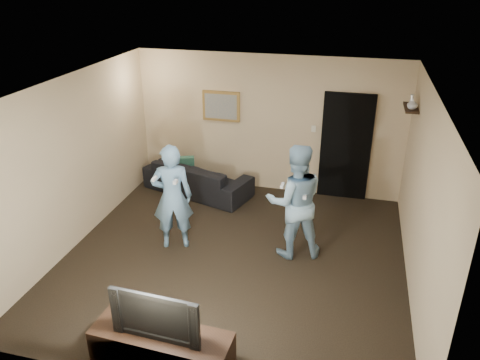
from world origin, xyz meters
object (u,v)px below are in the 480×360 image
(sofa, at_px, (198,177))
(television, at_px, (159,312))
(wii_player_right, at_px, (295,201))
(wii_player_left, at_px, (172,197))
(tv_console, at_px, (163,352))

(sofa, xyz_separation_m, television, (1.07, -4.26, 0.49))
(sofa, xyz_separation_m, wii_player_right, (2.09, -1.65, 0.58))
(television, bearing_deg, sofa, 106.94)
(sofa, xyz_separation_m, wii_player_left, (0.26, -1.88, 0.54))
(wii_player_right, bearing_deg, sofa, 141.62)
(sofa, height_order, wii_player_right, wii_player_right)
(wii_player_right, bearing_deg, television, -111.30)
(wii_player_right, bearing_deg, tv_console, -111.30)
(sofa, distance_m, wii_player_right, 2.72)
(television, height_order, wii_player_right, wii_player_right)
(television, bearing_deg, tv_console, 2.90)
(wii_player_left, height_order, wii_player_right, wii_player_right)
(tv_console, relative_size, television, 1.55)
(tv_console, bearing_deg, sofa, 106.94)
(wii_player_left, bearing_deg, wii_player_right, 7.19)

